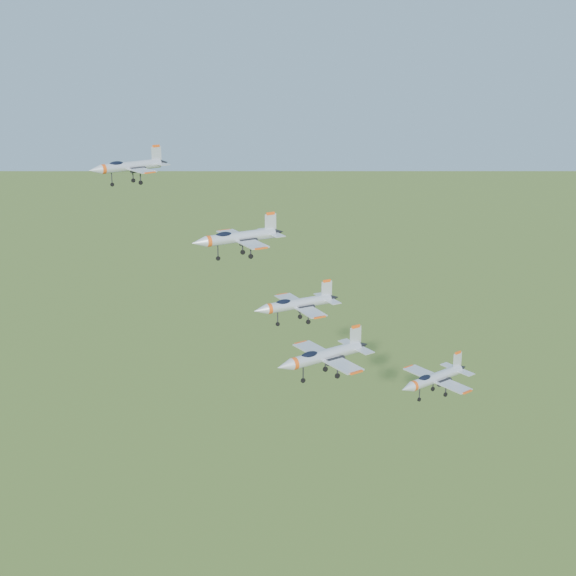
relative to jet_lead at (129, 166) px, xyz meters
name	(u,v)px	position (x,y,z in m)	size (l,w,h in m)	color
jet_lead	(129,166)	(0.00, 0.00, 0.00)	(10.96, 9.36, 3.00)	#B6BCC4
jet_left_high	(238,237)	(11.51, -9.45, -8.06)	(12.70, 10.62, 3.40)	#B6BCC4
jet_right_high	(323,356)	(16.02, -26.70, -17.88)	(12.37, 10.47, 3.34)	#B6BCC4
jet_left_low	(296,304)	(20.65, -5.88, -19.04)	(13.15, 10.96, 3.51)	#B6BCC4
jet_right_low	(434,378)	(37.56, -14.71, -28.92)	(12.63, 10.78, 3.45)	#B6BCC4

